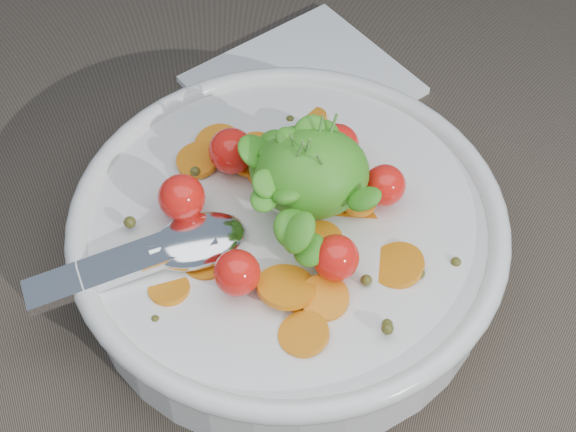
{
  "coord_description": "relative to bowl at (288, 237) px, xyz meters",
  "views": [
    {
      "loc": [
        -0.03,
        -0.37,
        0.53
      ],
      "look_at": [
        -0.01,
        0.01,
        0.06
      ],
      "focal_mm": 55.0,
      "sensor_mm": 36.0,
      "label": 1
    }
  ],
  "objects": [
    {
      "name": "bowl",
      "position": [
        0.0,
        0.0,
        0.0
      ],
      "size": [
        0.33,
        0.31,
        0.13
      ],
      "color": "silver",
      "rests_on": "ground"
    },
    {
      "name": "ground",
      "position": [
        0.01,
        -0.01,
        -0.04
      ],
      "size": [
        6.0,
        6.0,
        0.0
      ],
      "primitive_type": "plane",
      "color": "brown",
      "rests_on": "ground"
    },
    {
      "name": "napkin",
      "position": [
        0.02,
        0.19,
        -0.03
      ],
      "size": [
        0.22,
        0.22,
        0.01
      ],
      "primitive_type": "cube",
      "rotation": [
        0.0,
        0.0,
        0.6
      ],
      "color": "white",
      "rests_on": "ground"
    }
  ]
}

